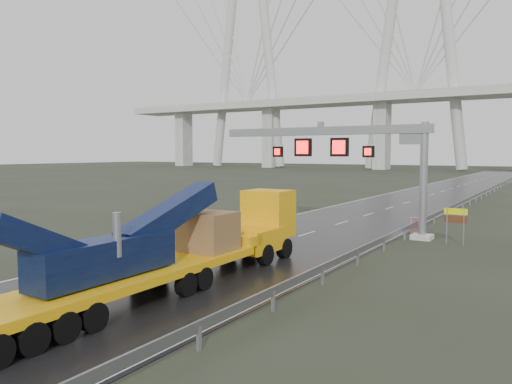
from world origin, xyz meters
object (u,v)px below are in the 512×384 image
Objects in this scene: heavy_haul_truck at (192,244)px; exit_sign_pair at (455,219)px; sign_gantry at (350,148)px; striped_barrier at (416,226)px.

exit_sign_pair is (7.70, 14.30, -0.06)m from heavy_haul_truck.
sign_gantry is 8.08m from exit_sign_pair.
heavy_haul_truck is at bearing -117.77° from exit_sign_pair.
exit_sign_pair is at bearing -8.82° from sign_gantry.
sign_gantry is 6.78× the size of exit_sign_pair.
sign_gantry is at bearing 86.48° from heavy_haul_truck.
sign_gantry is at bearing -167.21° from striped_barrier.
sign_gantry is 6.71m from striped_barrier.
exit_sign_pair is at bearing 61.18° from heavy_haul_truck.
heavy_haul_truck is at bearing -92.99° from sign_gantry.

